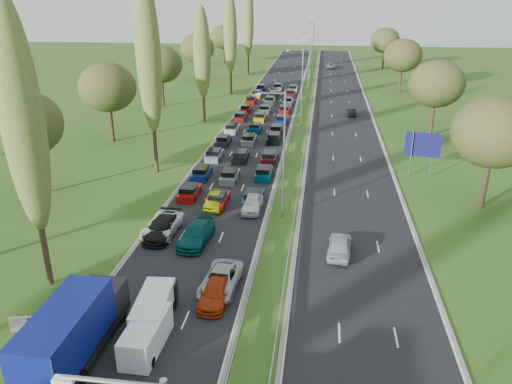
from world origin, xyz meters
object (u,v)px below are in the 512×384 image
(white_van_front, at_px, (148,333))
(white_van_rear, at_px, (155,308))
(direction_sign, at_px, (423,147))
(blue_lorry, at_px, (74,330))
(near_car_3, at_px, (162,228))
(near_car_2, at_px, (162,226))
(info_sign, at_px, (23,327))

(white_van_front, xyz_separation_m, white_van_rear, (-0.37, 2.49, 0.05))
(direction_sign, bearing_deg, white_van_front, -122.73)
(blue_lorry, relative_size, white_van_rear, 1.94)
(white_van_rear, distance_m, direction_sign, 37.85)
(near_car_3, height_order, white_van_front, white_van_front)
(white_van_front, bearing_deg, white_van_rear, 99.96)
(white_van_rear, bearing_deg, near_car_2, 101.15)
(blue_lorry, xyz_separation_m, white_van_rear, (3.30, 4.14, -1.07))
(white_van_front, relative_size, white_van_rear, 0.95)
(direction_sign, bearing_deg, blue_lorry, -125.65)
(blue_lorry, height_order, direction_sign, direction_sign)
(near_car_3, relative_size, blue_lorry, 0.57)
(near_car_2, relative_size, direction_sign, 1.08)
(near_car_2, height_order, info_sign, info_sign)
(near_car_3, xyz_separation_m, white_van_front, (3.66, -14.43, 0.15))
(direction_sign, bearing_deg, near_car_2, -143.70)
(blue_lorry, distance_m, direction_sign, 43.08)
(near_car_2, height_order, direction_sign, direction_sign)
(direction_sign, bearing_deg, white_van_rear, -125.24)
(near_car_2, distance_m, white_van_front, 15.29)
(near_car_2, height_order, white_van_rear, white_van_rear)
(near_car_2, distance_m, near_car_3, 0.40)
(white_van_rear, height_order, info_sign, info_sign)
(white_van_front, bearing_deg, info_sign, -171.20)
(near_car_2, bearing_deg, direction_sign, 39.10)
(blue_lorry, bearing_deg, near_car_3, 90.42)
(white_van_rear, relative_size, info_sign, 2.34)
(near_car_2, xyz_separation_m, info_sign, (-3.60, -15.75, 0.57))
(near_car_3, distance_m, direction_sign, 31.53)
(white_van_front, bearing_deg, near_car_3, 105.84)
(white_van_rear, height_order, direction_sign, direction_sign)
(near_car_2, height_order, white_van_front, white_van_front)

